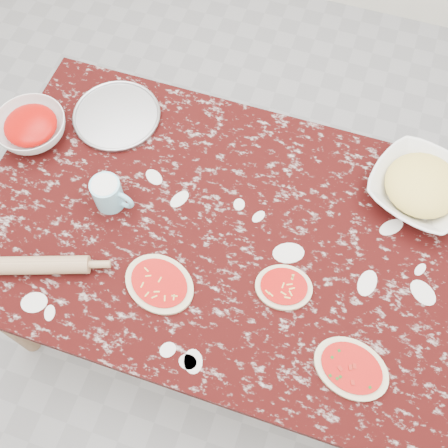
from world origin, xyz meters
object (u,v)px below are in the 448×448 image
at_px(sauce_bowl, 32,128).
at_px(cheese_bowl, 420,189).
at_px(worktable, 224,242).
at_px(flour_mug, 109,194).
at_px(pizza_tray, 117,116).
at_px(rolling_pin, 43,265).

bearing_deg(sauce_bowl, cheese_bowl, 7.68).
bearing_deg(worktable, flour_mug, -177.56).
relative_size(cheese_bowl, flour_mug, 2.23).
xyz_separation_m(worktable, flour_mug, (-0.38, -0.02, 0.14)).
xyz_separation_m(sauce_bowl, flour_mug, (0.36, -0.16, 0.02)).
distance_m(pizza_tray, flour_mug, 0.35).
distance_m(worktable, cheese_bowl, 0.65).
xyz_separation_m(pizza_tray, cheese_bowl, (1.05, 0.02, 0.03)).
relative_size(pizza_tray, sauce_bowl, 1.25).
xyz_separation_m(cheese_bowl, rolling_pin, (-1.03, -0.61, -0.01)).
xyz_separation_m(worktable, cheese_bowl, (0.55, 0.32, 0.12)).
relative_size(worktable, flour_mug, 11.28).
bearing_deg(worktable, sauce_bowl, 168.68).
bearing_deg(worktable, rolling_pin, -148.57).
relative_size(sauce_bowl, flour_mug, 1.69).
bearing_deg(worktable, cheese_bowl, 30.12).
distance_m(worktable, rolling_pin, 0.57).
relative_size(worktable, pizza_tray, 5.34).
height_order(worktable, rolling_pin, rolling_pin).
bearing_deg(cheese_bowl, pizza_tray, -179.09).
height_order(sauce_bowl, flour_mug, flour_mug).
bearing_deg(sauce_bowl, rolling_pin, -59.23).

